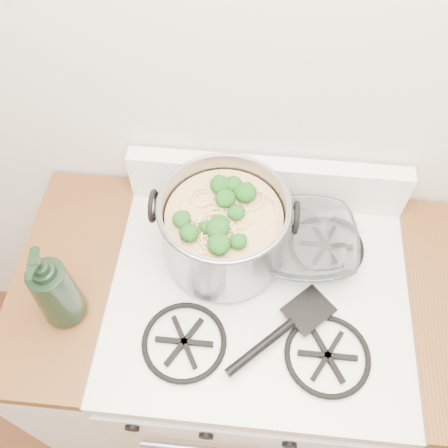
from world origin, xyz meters
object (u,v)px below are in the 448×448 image
stock_pot (224,229)px  glass_bowl (305,246)px  bottle (52,287)px  spatula (309,309)px  gas_range (251,356)px

stock_pot → glass_bowl: stock_pot is taller
stock_pot → glass_bowl: (0.21, 0.03, -0.09)m
bottle → spatula: bearing=-1.4°
stock_pot → glass_bowl: bearing=7.0°
glass_bowl → gas_range: bearing=-129.3°
bottle → gas_range: bearing=5.1°
bottle → glass_bowl: bearing=15.3°
glass_bowl → bottle: (-0.57, -0.24, 0.12)m
spatula → gas_range: bearing=-152.8°
gas_range → bottle: bearing=-167.7°
spatula → bottle: (-0.59, -0.06, 0.12)m
stock_pot → glass_bowl: 0.23m
gas_range → stock_pot: (-0.10, 0.11, 0.59)m
gas_range → spatula: (0.12, -0.04, 0.50)m
stock_pot → bottle: bearing=-149.9°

